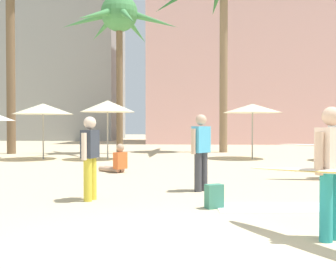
{
  "coord_description": "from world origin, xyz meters",
  "views": [
    {
      "loc": [
        0.11,
        -4.71,
        1.45
      ],
      "look_at": [
        -0.38,
        4.16,
        1.25
      ],
      "focal_mm": 44.96,
      "sensor_mm": 36.0,
      "label": 1
    }
  ],
  "objects": [
    {
      "name": "hotel_pink",
      "position": [
        7.78,
        31.69,
        9.16
      ],
      "size": [
        22.2,
        10.22,
        18.33
      ],
      "primitive_type": "cube",
      "color": "beige",
      "rests_on": "ground"
    },
    {
      "name": "backpack",
      "position": [
        0.51,
        2.64,
        0.2
      ],
      "size": [
        0.35,
        0.33,
        0.42
      ],
      "rotation": [
        0.0,
        0.0,
        2.03
      ],
      "color": "#3C7F65",
      "rests_on": "ground"
    },
    {
      "name": "person_mid_left",
      "position": [
        -2.19,
        8.08,
        0.31
      ],
      "size": [
        0.97,
        0.87,
        0.89
      ],
      "rotation": [
        0.0,
        0.0,
        2.49
      ],
      "color": "tan",
      "rests_on": "ground"
    },
    {
      "name": "cafe_umbrella_4",
      "position": [
        -3.43,
        12.9,
        2.25
      ],
      "size": [
        2.32,
        2.32,
        2.5
      ],
      "color": "gray",
      "rests_on": "ground"
    },
    {
      "name": "cafe_umbrella_0",
      "position": [
        -6.17,
        12.78,
        2.14
      ],
      "size": [
        2.52,
        2.52,
        2.37
      ],
      "color": "gray",
      "rests_on": "ground"
    },
    {
      "name": "person_mid_center",
      "position": [
        -1.83,
        3.27,
        0.88
      ],
      "size": [
        0.3,
        0.61,
        1.62
      ],
      "rotation": [
        0.0,
        0.0,
        2.93
      ],
      "color": "gold",
      "rests_on": "ground"
    },
    {
      "name": "person_far_right",
      "position": [
        1.87,
        0.53,
        0.91
      ],
      "size": [
        1.99,
        2.82,
        1.68
      ],
      "rotation": [
        0.0,
        0.0,
        2.25
      ],
      "color": "teal",
      "rests_on": "ground"
    },
    {
      "name": "ground",
      "position": [
        0.0,
        0.0,
        0.0
      ],
      "size": [
        120.0,
        120.0,
        0.0
      ],
      "primitive_type": "plane",
      "color": "#C6B28C"
    },
    {
      "name": "person_near_left",
      "position": [
        4.0,
        6.79,
        0.94
      ],
      "size": [
        3.09,
        0.84,
        1.74
      ],
      "rotation": [
        0.0,
        0.0,
        3.2
      ],
      "color": "orange",
      "rests_on": "ground"
    },
    {
      "name": "palm_tree_right",
      "position": [
        -3.56,
        16.44,
        6.71
      ],
      "size": [
        5.97,
        5.51,
        8.04
      ],
      "color": "brown",
      "rests_on": "ground"
    },
    {
      "name": "person_far_left",
      "position": [
        0.33,
        4.52,
        0.92
      ],
      "size": [
        0.47,
        0.51,
        1.69
      ],
      "rotation": [
        0.0,
        0.0,
        5.55
      ],
      "color": "#3D3D42",
      "rests_on": "ground"
    },
    {
      "name": "beach_towel",
      "position": [
        1.54,
        2.72,
        0.01
      ],
      "size": [
        2.0,
        0.97,
        0.01
      ],
      "primitive_type": "cube",
      "rotation": [
        0.0,
        0.0,
        0.06
      ],
      "color": "white",
      "rests_on": "ground"
    },
    {
      "name": "cafe_umbrella_2",
      "position": [
        2.75,
        13.62,
        2.18
      ],
      "size": [
        2.53,
        2.53,
        2.37
      ],
      "color": "gray",
      "rests_on": "ground"
    }
  ]
}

